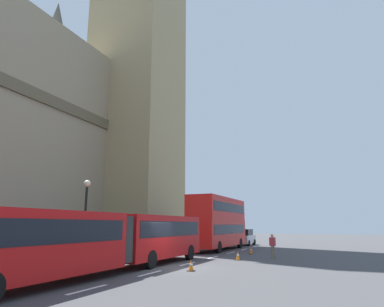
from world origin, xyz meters
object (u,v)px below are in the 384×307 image
traffic_cone_east (251,250)px  traffic_cone_west (191,265)px  double_decker_bus (218,221)px  sedan_lead (244,237)px  articulated_bus (110,237)px  pedestrian_near_cones (273,245)px  traffic_cone_middle (238,256)px  street_lamp (85,214)px

traffic_cone_east → traffic_cone_west: bearing=178.3°
double_decker_bus → sedan_lead: double_decker_bus is taller
articulated_bus → traffic_cone_east: (13.98, -3.86, -1.46)m
articulated_bus → pedestrian_near_cones: 12.57m
traffic_cone_middle → pedestrian_near_cones: bearing=-41.0°
traffic_cone_west → pedestrian_near_cones: bearing=-17.3°
double_decker_bus → street_lamp: bearing=162.0°
traffic_cone_east → pedestrian_near_cones: (-3.08, -2.34, 0.63)m
double_decker_bus → sedan_lead: size_ratio=2.45×
articulated_bus → street_lamp: 5.75m
traffic_cone_west → traffic_cone_middle: size_ratio=1.00×
traffic_cone_west → double_decker_bus: bearing=13.2°
sedan_lead → pedestrian_near_cones: size_ratio=2.60×
street_lamp → traffic_cone_middle: bearing=-58.7°
traffic_cone_middle → pedestrian_near_cones: (2.27, -1.97, 0.63)m
articulated_bus → traffic_cone_west: 4.40m
double_decker_bus → traffic_cone_west: double_decker_bus is taller
articulated_bus → double_decker_bus: 17.20m
articulated_bus → double_decker_bus: bearing=0.0°
pedestrian_near_cones → traffic_cone_middle: bearing=139.0°
double_decker_bus → traffic_cone_middle: size_ratio=18.57×
articulated_bus → sedan_lead: articulated_bus is taller
traffic_cone_east → pedestrian_near_cones: 3.92m
pedestrian_near_cones → traffic_cone_east: bearing=37.3°
traffic_cone_middle → traffic_cone_east: bearing=4.0°
articulated_bus → street_lamp: bearing=53.5°
double_decker_bus → street_lamp: street_lamp is taller
articulated_bus → traffic_cone_west: articulated_bus is taller
articulated_bus → street_lamp: street_lamp is taller
articulated_bus → traffic_cone_middle: bearing=-26.1°
sedan_lead → street_lamp: (-22.62, 4.75, 2.14)m
traffic_cone_middle → traffic_cone_west: bearing=173.5°
double_decker_bus → sedan_lead: (8.77, -0.25, -1.80)m
sedan_lead → traffic_cone_middle: (-17.31, -3.98, -0.63)m
traffic_cone_middle → double_decker_bus: bearing=26.4°
traffic_cone_west → street_lamp: bearing=82.2°
double_decker_bus → traffic_cone_west: bearing=-166.8°
traffic_cone_middle → pedestrian_near_cones: pedestrian_near_cones is taller
traffic_cone_middle → street_lamp: bearing=121.3°
traffic_cone_middle → street_lamp: 10.59m
traffic_cone_east → street_lamp: bearing=141.9°
traffic_cone_west → pedestrian_near_cones: size_ratio=0.34×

